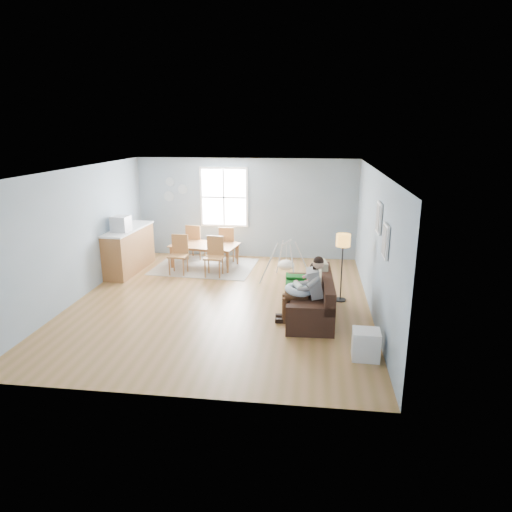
# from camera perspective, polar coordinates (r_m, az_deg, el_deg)

# --- Properties ---
(room) EXTENTS (8.40, 9.40, 3.90)m
(room) POSITION_cam_1_polar(r_m,az_deg,el_deg) (8.93, -4.62, 8.94)
(room) COLOR olive
(window) EXTENTS (1.32, 0.08, 1.62)m
(window) POSITION_cam_1_polar(r_m,az_deg,el_deg) (12.52, -4.02, 7.34)
(window) COLOR white
(window) RESTS_ON room
(pictures) EXTENTS (0.05, 1.34, 0.74)m
(pictures) POSITION_cam_1_polar(r_m,az_deg,el_deg) (7.89, 15.47, 3.30)
(pictures) COLOR white
(pictures) RESTS_ON room
(wall_plates) EXTENTS (0.67, 0.02, 0.66)m
(wall_plates) POSITION_cam_1_polar(r_m,az_deg,el_deg) (12.85, -10.25, 8.15)
(wall_plates) COLOR #8DA0A9
(wall_plates) RESTS_ON room
(sofa) EXTENTS (0.91, 1.99, 0.79)m
(sofa) POSITION_cam_1_polar(r_m,az_deg,el_deg) (8.78, 7.04, -5.70)
(sofa) COLOR black
(sofa) RESTS_ON room
(green_throw) EXTENTS (0.94, 0.81, 0.04)m
(green_throw) POSITION_cam_1_polar(r_m,az_deg,el_deg) (9.32, 6.51, -2.93)
(green_throw) COLOR #14581F
(green_throw) RESTS_ON sofa
(beige_pillow) EXTENTS (0.20, 0.47, 0.46)m
(beige_pillow) POSITION_cam_1_polar(r_m,az_deg,el_deg) (9.13, 8.32, -2.01)
(beige_pillow) COLOR tan
(beige_pillow) RESTS_ON sofa
(father) EXTENTS (0.89, 0.42, 1.26)m
(father) POSITION_cam_1_polar(r_m,az_deg,el_deg) (8.38, 6.31, -3.88)
(father) COLOR gray
(father) RESTS_ON sofa
(nursing_pillow) EXTENTS (0.57, 0.56, 0.20)m
(nursing_pillow) POSITION_cam_1_polar(r_m,az_deg,el_deg) (8.40, 5.30, -4.25)
(nursing_pillow) COLOR silver
(nursing_pillow) RESTS_ON father
(infant) EXTENTS (0.22, 0.35, 0.13)m
(infant) POSITION_cam_1_polar(r_m,az_deg,el_deg) (8.40, 5.26, -3.68)
(infant) COLOR silver
(infant) RESTS_ON nursing_pillow
(toddler) EXTENTS (0.52, 0.30, 0.79)m
(toddler) POSITION_cam_1_polar(r_m,az_deg,el_deg) (8.82, 6.61, -2.87)
(toddler) COLOR silver
(toddler) RESTS_ON sofa
(floor_lamp) EXTENTS (0.29, 0.29, 1.42)m
(floor_lamp) POSITION_cam_1_polar(r_m,az_deg,el_deg) (9.36, 10.82, 1.25)
(floor_lamp) COLOR black
(floor_lamp) RESTS_ON room
(storage_cube) EXTENTS (0.43, 0.38, 0.46)m
(storage_cube) POSITION_cam_1_polar(r_m,az_deg,el_deg) (7.40, 13.50, -10.70)
(storage_cube) COLOR white
(storage_cube) RESTS_ON room
(rug) EXTENTS (2.62, 2.06, 0.01)m
(rug) POSITION_cam_1_polar(r_m,az_deg,el_deg) (11.89, -6.41, -1.31)
(rug) COLOR #A09B92
(rug) RESTS_ON room
(dining_table) EXTENTS (1.80, 1.19, 0.59)m
(dining_table) POSITION_cam_1_polar(r_m,az_deg,el_deg) (11.80, -6.45, 0.03)
(dining_table) COLOR #925D30
(dining_table) RESTS_ON rug
(chair_sw) EXTENTS (0.44, 0.44, 0.96)m
(chair_sw) POSITION_cam_1_polar(r_m,az_deg,el_deg) (11.32, -9.60, 0.54)
(chair_sw) COLOR #976134
(chair_sw) RESTS_ON rug
(chair_se) EXTENTS (0.44, 0.44, 0.96)m
(chair_se) POSITION_cam_1_polar(r_m,az_deg,el_deg) (11.04, -5.21, 0.32)
(chair_se) COLOR #976134
(chair_se) RESTS_ON rug
(chair_nw) EXTENTS (0.49, 0.49, 0.97)m
(chair_nw) POSITION_cam_1_polar(r_m,az_deg,el_deg) (12.44, -7.66, 2.03)
(chair_nw) COLOR #976134
(chair_nw) RESTS_ON rug
(chair_ne) EXTENTS (0.44, 0.44, 0.95)m
(chair_ne) POSITION_cam_1_polar(r_m,az_deg,el_deg) (12.19, -3.59, 1.80)
(chair_ne) COLOR #976134
(chair_ne) RESTS_ON rug
(counter) EXTENTS (0.66, 1.98, 1.09)m
(counter) POSITION_cam_1_polar(r_m,az_deg,el_deg) (11.78, -15.57, 0.82)
(counter) COLOR #925D30
(counter) RESTS_ON room
(monitor) EXTENTS (0.42, 0.40, 0.37)m
(monitor) POSITION_cam_1_polar(r_m,az_deg,el_deg) (11.29, -16.56, 3.89)
(monitor) COLOR silver
(monitor) RESTS_ON counter
(baby_swing) EXTENTS (1.20, 1.21, 0.95)m
(baby_swing) POSITION_cam_1_polar(r_m,az_deg,el_deg) (10.57, 3.78, -1.04)
(baby_swing) COLOR silver
(baby_swing) RESTS_ON room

